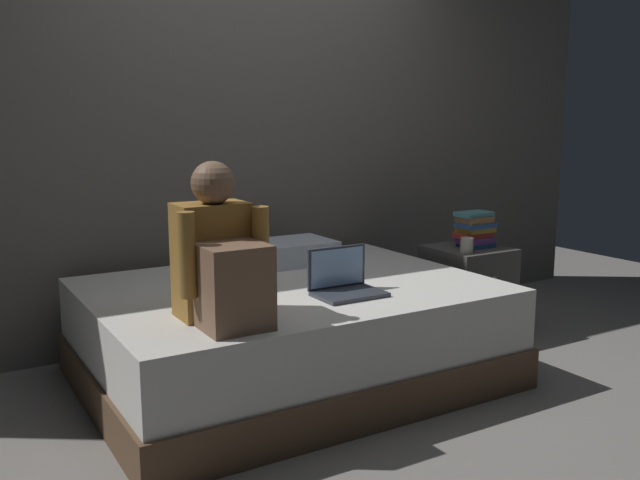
{
  "coord_description": "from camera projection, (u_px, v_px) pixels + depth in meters",
  "views": [
    {
      "loc": [
        -1.8,
        -2.67,
        1.33
      ],
      "look_at": [
        -0.14,
        0.1,
        0.75
      ],
      "focal_mm": 38.42,
      "sensor_mm": 36.0,
      "label": 1
    }
  ],
  "objects": [
    {
      "name": "bed",
      "position": [
        289.0,
        332.0,
        3.51
      ],
      "size": [
        2.0,
        1.5,
        0.5
      ],
      "color": "brown",
      "rests_on": "ground_plane"
    },
    {
      "name": "nightstand",
      "position": [
        467.0,
        291.0,
        4.23
      ],
      "size": [
        0.44,
        0.46,
        0.55
      ],
      "color": "#474442",
      "rests_on": "ground_plane"
    },
    {
      "name": "mug",
      "position": [
        467.0,
        245.0,
        4.01
      ],
      "size": [
        0.08,
        0.08,
        0.09
      ],
      "primitive_type": "cylinder",
      "color": "#BCB2A3",
      "rests_on": "nightstand"
    },
    {
      "name": "wall_back",
      "position": [
        247.0,
        115.0,
        4.18
      ],
      "size": [
        5.6,
        0.1,
        2.7
      ],
      "primitive_type": "cube",
      "color": "#605B56",
      "rests_on": "ground_plane"
    },
    {
      "name": "ground_plane",
      "position": [
        354.0,
        390.0,
        3.4
      ],
      "size": [
        8.0,
        8.0,
        0.0
      ],
      "primitive_type": "plane",
      "color": "gray"
    },
    {
      "name": "laptop",
      "position": [
        344.0,
        283.0,
        3.25
      ],
      "size": [
        0.32,
        0.23,
        0.22
      ],
      "color": "#333842",
      "rests_on": "bed"
    },
    {
      "name": "pillow",
      "position": [
        284.0,
        252.0,
        3.94
      ],
      "size": [
        0.56,
        0.36,
        0.13
      ],
      "primitive_type": "cube",
      "color": "silver",
      "rests_on": "bed"
    },
    {
      "name": "person_sitting",
      "position": [
        220.0,
        261.0,
        2.79
      ],
      "size": [
        0.39,
        0.44,
        0.66
      ],
      "color": "olive",
      "rests_on": "bed"
    },
    {
      "name": "book_stack",
      "position": [
        475.0,
        230.0,
        4.18
      ],
      "size": [
        0.24,
        0.17,
        0.22
      ],
      "color": "#284C84",
      "rests_on": "nightstand"
    }
  ]
}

